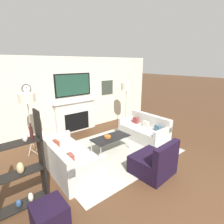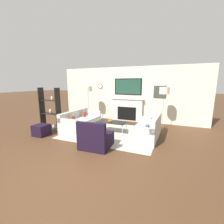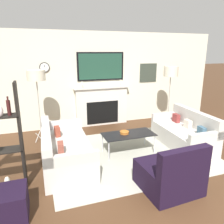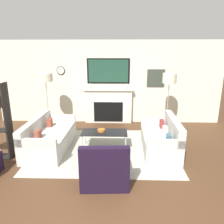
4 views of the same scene
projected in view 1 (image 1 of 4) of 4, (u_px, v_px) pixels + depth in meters
The scene contains 12 objects.
ground_plane at pixel (203, 206), 3.16m from camera, with size 60.00×60.00×0.00m, color #482E1B.
fireplace_wall at pixel (74, 99), 6.36m from camera, with size 7.44×0.28×2.70m.
area_rug at pixel (112, 152), 5.07m from camera, with size 3.40×2.64×0.01m.
couch_left at pixel (67, 160), 4.14m from camera, with size 0.92×1.86×0.76m.
couch_right at pixel (144, 131), 5.85m from camera, with size 0.84×1.66×0.81m.
armchair at pixel (154, 163), 4.02m from camera, with size 0.90×0.87×0.84m.
coffee_table at pixel (111, 138), 5.00m from camera, with size 1.12×0.54×0.44m.
decorative_bowl at pixel (108, 137), 4.97m from camera, with size 0.20×0.20×0.06m.
floor_lamp_left at pixel (27, 99), 4.49m from camera, with size 0.41×0.41×1.75m.
floor_lamp_right at pixel (126, 87), 6.69m from camera, with size 0.39×0.39×1.76m.
shelf_unit at pixel (17, 168), 2.95m from camera, with size 0.91×0.28×1.73m.
ottoman at pixel (50, 216), 2.71m from camera, with size 0.49×0.49×0.41m.
Camera 1 is at (-2.92, -0.92, 2.50)m, focal length 28.00 mm.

